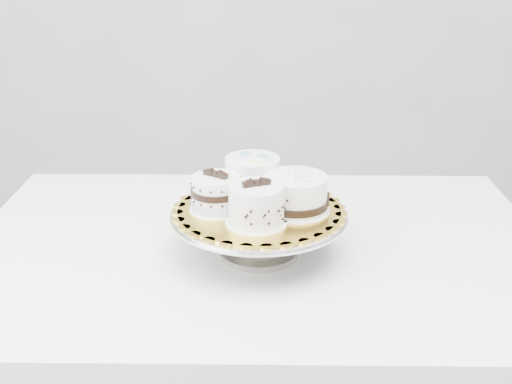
{
  "coord_description": "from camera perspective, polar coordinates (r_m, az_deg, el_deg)",
  "views": [
    {
      "loc": [
        -0.07,
        -1.04,
        1.33
      ],
      "look_at": [
        0.01,
        0.07,
        0.87
      ],
      "focal_mm": 45.0,
      "sensor_mm": 36.0,
      "label": 1
    }
  ],
  "objects": [
    {
      "name": "table",
      "position": [
        1.32,
        0.1,
        -7.83
      ],
      "size": [
        1.22,
        0.87,
        0.75
      ],
      "rotation": [
        0.0,
        0.0,
        -0.09
      ],
      "color": "white",
      "rests_on": "floor"
    },
    {
      "name": "cake_swirl",
      "position": [
        1.13,
        0.03,
        -1.22
      ],
      "size": [
        0.12,
        0.12,
        0.09
      ],
      "rotation": [
        0.0,
        0.0,
        0.3
      ],
      "color": "white",
      "rests_on": "cake_board"
    },
    {
      "name": "cake_banded",
      "position": [
        1.19,
        -3.57,
        -0.21
      ],
      "size": [
        0.13,
        0.13,
        0.08
      ],
      "rotation": [
        0.0,
        0.0,
        -0.67
      ],
      "color": "white",
      "rests_on": "cake_board"
    },
    {
      "name": "cake_board",
      "position": [
        1.2,
        0.27,
        -1.62
      ],
      "size": [
        0.37,
        0.37,
        0.0
      ],
      "primitive_type": "cylinder",
      "rotation": [
        0.0,
        0.0,
        0.23
      ],
      "color": "gold",
      "rests_on": "cake_stand"
    },
    {
      "name": "cake_stand",
      "position": [
        1.21,
        0.27,
        -2.95
      ],
      "size": [
        0.33,
        0.33,
        0.09
      ],
      "color": "gray",
      "rests_on": "table"
    },
    {
      "name": "cake_dots",
      "position": [
        1.25,
        -0.31,
        1.4
      ],
      "size": [
        0.13,
        0.13,
        0.08
      ],
      "rotation": [
        0.0,
        0.0,
        0.14
      ],
      "color": "white",
      "rests_on": "cake_board"
    },
    {
      "name": "cake_ribbon",
      "position": [
        1.19,
        3.58,
        -0.22
      ],
      "size": [
        0.14,
        0.13,
        0.07
      ],
      "rotation": [
        0.0,
        0.0,
        -0.16
      ],
      "color": "white",
      "rests_on": "cake_board"
    }
  ]
}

